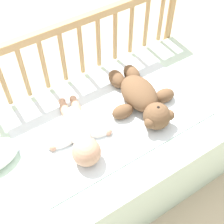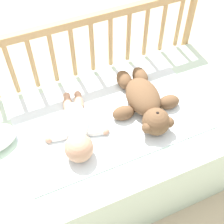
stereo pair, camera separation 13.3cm
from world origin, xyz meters
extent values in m
plane|color=#C6B293|center=(0.00, 0.00, 0.00)|extent=(12.00, 12.00, 0.00)
cube|color=silver|center=(0.00, 0.00, 0.23)|extent=(1.22, 0.67, 0.46)
cylinder|color=tan|center=(0.59, 0.36, 0.38)|extent=(0.04, 0.04, 0.77)
cube|color=tan|center=(0.00, 0.36, 0.75)|extent=(1.19, 0.03, 0.04)
cylinder|color=tan|center=(-0.34, 0.36, 0.59)|extent=(0.02, 0.02, 0.28)
cylinder|color=tan|center=(-0.24, 0.36, 0.59)|extent=(0.02, 0.02, 0.28)
cylinder|color=tan|center=(-0.14, 0.36, 0.59)|extent=(0.02, 0.02, 0.28)
cylinder|color=tan|center=(-0.05, 0.36, 0.59)|extent=(0.02, 0.02, 0.28)
cylinder|color=tan|center=(0.05, 0.36, 0.59)|extent=(0.02, 0.02, 0.28)
cylinder|color=tan|center=(0.14, 0.36, 0.59)|extent=(0.02, 0.02, 0.28)
cylinder|color=tan|center=(0.24, 0.36, 0.59)|extent=(0.02, 0.02, 0.28)
cylinder|color=tan|center=(0.34, 0.36, 0.59)|extent=(0.02, 0.02, 0.28)
cylinder|color=tan|center=(0.43, 0.36, 0.59)|extent=(0.02, 0.02, 0.28)
cylinder|color=tan|center=(0.53, 0.36, 0.59)|extent=(0.02, 0.02, 0.28)
cube|color=white|center=(0.00, 0.05, 0.46)|extent=(0.82, 0.50, 0.01)
ellipsoid|color=brown|center=(0.17, 0.05, 0.51)|extent=(0.17, 0.23, 0.11)
sphere|color=brown|center=(0.15, -0.11, 0.51)|extent=(0.12, 0.12, 0.12)
sphere|color=beige|center=(0.15, -0.11, 0.55)|extent=(0.05, 0.05, 0.05)
sphere|color=black|center=(0.15, -0.11, 0.57)|extent=(0.02, 0.02, 0.02)
sphere|color=brown|center=(0.19, -0.13, 0.52)|extent=(0.05, 0.05, 0.05)
sphere|color=brown|center=(0.10, -0.12, 0.52)|extent=(0.05, 0.05, 0.05)
ellipsoid|color=brown|center=(0.27, -0.02, 0.49)|extent=(0.11, 0.08, 0.06)
ellipsoid|color=brown|center=(0.05, 0.01, 0.49)|extent=(0.11, 0.08, 0.06)
ellipsoid|color=brown|center=(0.22, 0.18, 0.49)|extent=(0.08, 0.12, 0.07)
ellipsoid|color=brown|center=(0.14, 0.19, 0.49)|extent=(0.08, 0.12, 0.07)
ellipsoid|color=white|center=(-0.16, 0.05, 0.49)|extent=(0.15, 0.23, 0.07)
sphere|color=tan|center=(-0.19, -0.10, 0.51)|extent=(0.12, 0.12, 0.12)
ellipsoid|color=white|center=(-0.09, -0.03, 0.47)|extent=(0.12, 0.06, 0.04)
ellipsoid|color=white|center=(-0.25, 0.01, 0.47)|extent=(0.12, 0.06, 0.04)
sphere|color=tan|center=(-0.05, -0.04, 0.47)|extent=(0.03, 0.03, 0.03)
sphere|color=tan|center=(-0.28, 0.02, 0.47)|extent=(0.03, 0.03, 0.03)
ellipsoid|color=tan|center=(-0.10, 0.15, 0.48)|extent=(0.07, 0.12, 0.04)
ellipsoid|color=tan|center=(-0.15, 0.16, 0.48)|extent=(0.07, 0.12, 0.04)
sphere|color=tan|center=(-0.09, 0.20, 0.47)|extent=(0.03, 0.03, 0.03)
sphere|color=tan|center=(-0.14, 0.22, 0.47)|extent=(0.03, 0.03, 0.03)
camera|label=1|loc=(-0.46, -0.69, 1.54)|focal=50.00mm
camera|label=2|loc=(-0.34, -0.76, 1.54)|focal=50.00mm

